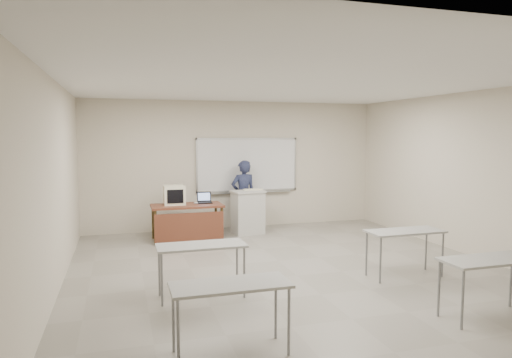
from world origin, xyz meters
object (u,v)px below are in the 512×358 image
object	(u,v)px
keyboard	(253,190)
presenter	(243,195)
laptop	(204,200)
mouse	(196,203)
crt_monitor	(174,195)
instructor_desk	(188,215)
whiteboard	(247,166)
podium	(248,212)

from	to	relation	value
keyboard	presenter	size ratio (longest dim) A/B	0.27
laptop	mouse	world-z (taller)	laptop
presenter	laptop	bearing A→B (deg)	21.00
crt_monitor	mouse	world-z (taller)	crt_monitor
instructor_desk	keyboard	xyz separation A→B (m)	(1.54, 0.41, 0.43)
whiteboard	keyboard	size ratio (longest dim) A/B	5.64
whiteboard	podium	size ratio (longest dim) A/B	2.55
whiteboard	laptop	size ratio (longest dim) A/B	8.13
crt_monitor	keyboard	distance (m)	1.80
presenter	whiteboard	bearing A→B (deg)	-129.00
whiteboard	presenter	bearing A→B (deg)	-122.06
instructor_desk	keyboard	distance (m)	1.65
instructor_desk	keyboard	bearing A→B (deg)	14.82
crt_monitor	whiteboard	bearing A→B (deg)	25.41
presenter	mouse	bearing A→B (deg)	20.91
whiteboard	crt_monitor	bearing A→B (deg)	-155.11
crt_monitor	presenter	bearing A→B (deg)	19.32
instructor_desk	presenter	size ratio (longest dim) A/B	0.91
mouse	keyboard	xyz separation A→B (m)	(1.34, 0.25, 0.21)
mouse	whiteboard	bearing A→B (deg)	51.16
instructor_desk	crt_monitor	size ratio (longest dim) A/B	3.05
whiteboard	laptop	xyz separation A→B (m)	(-1.20, -0.83, -0.68)
whiteboard	presenter	distance (m)	0.75
podium	crt_monitor	size ratio (longest dim) A/B	2.00
instructor_desk	podium	bearing A→B (deg)	13.25
instructor_desk	laptop	world-z (taller)	laptop
instructor_desk	podium	size ratio (longest dim) A/B	1.53
crt_monitor	keyboard	size ratio (longest dim) A/B	1.10
laptop	keyboard	bearing A→B (deg)	9.72
crt_monitor	mouse	bearing A→B (deg)	-8.99
whiteboard	laptop	distance (m)	1.61
whiteboard	crt_monitor	size ratio (longest dim) A/B	5.11
mouse	keyboard	size ratio (longest dim) A/B	0.22
instructor_desk	mouse	world-z (taller)	mouse
keyboard	presenter	world-z (taller)	presenter
instructor_desk	mouse	xyz separation A→B (m)	(0.20, 0.16, 0.22)
podium	mouse	distance (m)	1.24
podium	mouse	world-z (taller)	podium
whiteboard	crt_monitor	xyz separation A→B (m)	(-1.85, -0.86, -0.53)
mouse	instructor_desk	bearing A→B (deg)	-123.54
whiteboard	podium	bearing A→B (deg)	-105.15
keyboard	instructor_desk	bearing A→B (deg)	-164.67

